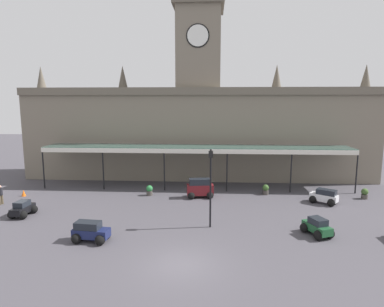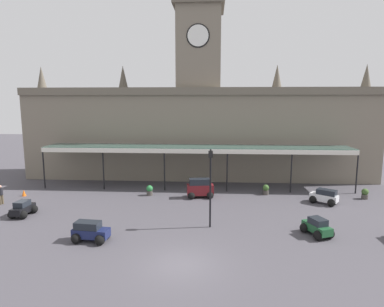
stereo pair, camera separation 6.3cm
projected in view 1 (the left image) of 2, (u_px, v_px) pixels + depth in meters
name	position (u px, v px, depth m)	size (l,w,h in m)	color
ground_plane	(181.00, 265.00, 17.60)	(140.00, 140.00, 0.00)	#49464D
station_building	(198.00, 125.00, 38.09)	(39.00, 6.51, 19.81)	slate
entrance_canopy	(196.00, 148.00, 32.98)	(30.84, 3.26, 4.25)	#38564C
car_black_sedan	(23.00, 210.00, 25.12)	(1.60, 2.10, 1.19)	black
car_white_estate	(324.00, 197.00, 28.21)	(2.42, 2.28, 1.27)	silver
car_green_sedan	(317.00, 228.00, 21.45)	(1.97, 2.23, 1.19)	#1E512D
car_maroon_van	(200.00, 189.00, 29.93)	(2.51, 1.82, 1.77)	maroon
car_navy_estate	(91.00, 233.00, 20.52)	(2.33, 1.68, 1.27)	#19214C
pedestrian_near_entrance	(1.00, 194.00, 27.89)	(0.34, 0.38, 1.67)	brown
victorian_lamppost	(211.00, 180.00, 22.42)	(0.30, 0.30, 5.52)	black
traffic_cone	(24.00, 193.00, 30.46)	(0.40, 0.40, 0.59)	orange
planter_forecourt_centre	(149.00, 190.00, 30.68)	(0.60, 0.60, 0.96)	#47423D
planter_near_kerb	(266.00, 189.00, 30.97)	(0.60, 0.60, 0.96)	#47423D
planter_by_canopy	(365.00, 194.00, 29.57)	(0.60, 0.60, 0.96)	#47423D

